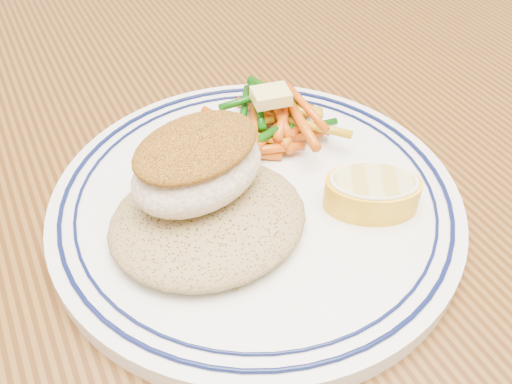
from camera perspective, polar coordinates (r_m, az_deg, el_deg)
The scene contains 7 objects.
dining_table at distance 0.47m, azimuth -1.49°, elevation -10.84°, with size 1.50×0.90×0.75m.
plate at distance 0.40m, azimuth 0.00°, elevation -1.11°, with size 0.28×0.28×0.02m.
rice_pilaf at distance 0.36m, azimuth -4.84°, elevation -2.42°, with size 0.13×0.11×0.02m, color olive.
fish_fillet at distance 0.36m, azimuth -5.89°, elevation 2.81°, with size 0.10×0.09×0.05m.
vegetable_pile at distance 0.44m, azimuth 1.74°, elevation 7.03°, with size 0.11×0.10×0.03m.
butter_pat at distance 0.43m, azimuth 1.51°, elevation 9.57°, with size 0.03×0.02×0.01m, color #ECD173.
lemon_wedge at distance 0.38m, azimuth 11.54°, elevation 0.05°, with size 0.08×0.08×0.02m.
Camera 1 is at (-0.11, -0.25, 1.04)m, focal length 40.00 mm.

